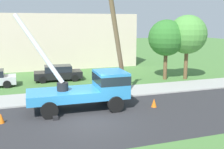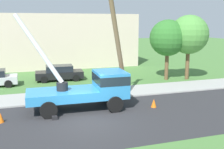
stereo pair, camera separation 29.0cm
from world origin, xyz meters
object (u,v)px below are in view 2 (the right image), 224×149
Objects in this scene: parked_sedan_black at (59,73)px; traffic_cone_behind at (0,118)px; traffic_cone_curbside at (116,96)px; roadside_tree_near at (168,38)px; roadside_tree_far at (189,35)px; utility_truck at (91,87)px; leaning_utility_pole at (117,36)px; traffic_cone_ahead at (154,103)px.

traffic_cone_behind is at bearing -113.61° from parked_sedan_black.
parked_sedan_black is at bearing 111.25° from traffic_cone_curbside.
roadside_tree_far is at bearing -13.50° from roadside_tree_near.
parked_sedan_black is at bearing 164.42° from roadside_tree_near.
utility_truck is 0.77× the size of leaning_utility_pole.
roadside_tree_near is 2.04m from roadside_tree_far.
utility_truck is 12.07× the size of traffic_cone_curbside.
leaning_utility_pole is at bearing -143.21° from roadside_tree_near.
leaning_utility_pole is 15.69× the size of traffic_cone_curbside.
roadside_tree_near is 0.93× the size of roadside_tree_far.
roadside_tree_near is at bearing 27.27° from traffic_cone_behind.
traffic_cone_ahead is 0.09× the size of roadside_tree_far.
traffic_cone_behind is 0.10× the size of roadside_tree_near.
parked_sedan_black reaches higher than traffic_cone_behind.
utility_truck is 4.23m from traffic_cone_ahead.
roadside_tree_far is (8.78, 4.60, 3.99)m from traffic_cone_curbside.
utility_truck is 1.19× the size of roadside_tree_near.
parked_sedan_black is at bearing 95.71° from utility_truck.
traffic_cone_ahead is 9.26m from traffic_cone_behind.
parked_sedan_black is (-3.09, 7.80, -3.80)m from leaning_utility_pole.
parked_sedan_black is 10.73m from roadside_tree_near.
traffic_cone_ahead is 1.00× the size of traffic_cone_behind.
roadside_tree_far reaches higher than roadside_tree_near.
roadside_tree_far reaches higher than traffic_cone_curbside.
roadside_tree_near is (8.94, 6.38, 2.56)m from utility_truck.
roadside_tree_near is at bearing 56.10° from traffic_cone_ahead.
parked_sedan_black is at bearing 111.62° from leaning_utility_pole.
traffic_cone_ahead is 10.64m from roadside_tree_far.
traffic_cone_ahead is at bearing -134.97° from roadside_tree_far.
roadside_tree_near is at bearing 36.66° from traffic_cone_curbside.
roadside_tree_far is at bearing 45.03° from traffic_cone_ahead.
traffic_cone_curbside is (-0.05, -0.01, -4.23)m from leaning_utility_pole.
leaning_utility_pole is 15.69× the size of traffic_cone_ahead.
traffic_cone_behind is at bearing 179.41° from traffic_cone_ahead.
traffic_cone_behind is 0.09× the size of roadside_tree_far.
utility_truck is at bearing -148.66° from leaning_utility_pole.
leaning_utility_pole is at bearing 15.47° from traffic_cone_curbside.
leaning_utility_pole is at bearing 17.03° from traffic_cone_behind.
leaning_utility_pole is 15.69× the size of traffic_cone_behind.
roadside_tree_near is (14.27, 7.36, 3.69)m from traffic_cone_behind.
traffic_cone_curbside is 8.40m from parked_sedan_black.
roadside_tree_far is (10.90, 5.91, 2.86)m from utility_truck.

